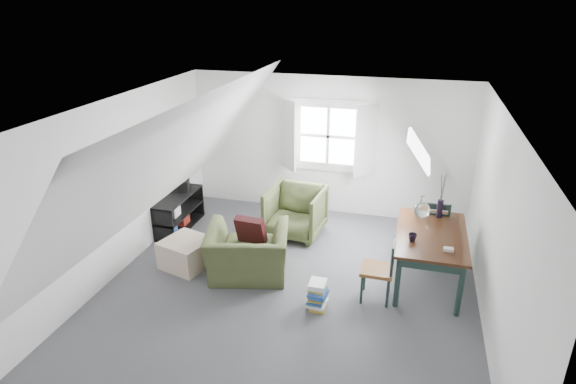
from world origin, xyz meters
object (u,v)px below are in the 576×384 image
(armchair_far, at_px, (295,234))
(dining_chair_far, at_px, (434,227))
(ottoman, at_px, (187,253))
(dining_table, at_px, (431,240))
(magazine_stack, at_px, (318,295))
(dining_chair_near, at_px, (380,269))
(armchair_near, at_px, (249,275))
(media_shelf, at_px, (178,214))

(armchair_far, xyz_separation_m, dining_chair_far, (2.21, -0.15, 0.50))
(armchair_far, distance_m, ottoman, 1.93)
(armchair_far, height_order, ottoman, ottoman)
(dining_chair_far, bearing_deg, dining_table, 104.98)
(dining_table, distance_m, magazine_stack, 1.75)
(armchair_far, distance_m, dining_chair_near, 2.20)
(armchair_near, relative_size, dining_chair_near, 1.29)
(armchair_far, xyz_separation_m, dining_table, (2.15, -0.93, 0.67))
(media_shelf, height_order, magazine_stack, media_shelf)
(armchair_far, bearing_deg, dining_chair_far, 1.26)
(armchair_far, relative_size, dining_chair_near, 1.04)
(media_shelf, bearing_deg, dining_chair_near, -22.49)
(ottoman, relative_size, dining_chair_far, 0.66)
(armchair_far, distance_m, dining_chair_far, 2.27)
(dining_table, xyz_separation_m, magazine_stack, (-1.36, -0.99, -0.48))
(magazine_stack, bearing_deg, ottoman, 166.13)
(media_shelf, bearing_deg, magazine_stack, -33.63)
(dining_chair_far, bearing_deg, media_shelf, 21.90)
(media_shelf, bearing_deg, ottoman, -61.27)
(armchair_near, relative_size, dining_table, 0.73)
(armchair_far, distance_m, magazine_stack, 2.09)
(dining_chair_near, bearing_deg, magazine_stack, -70.62)
(dining_chair_far, xyz_separation_m, dining_chair_near, (-0.68, -1.37, -0.04))
(dining_chair_near, bearing_deg, ottoman, -101.86)
(armchair_far, bearing_deg, dining_chair_near, -39.65)
(ottoman, relative_size, dining_table, 0.41)
(armchair_near, height_order, dining_table, dining_table)
(dining_table, bearing_deg, dining_chair_far, 82.53)
(dining_chair_far, bearing_deg, magazine_stack, 70.88)
(armchair_far, xyz_separation_m, dining_chair_near, (1.53, -1.52, 0.46))
(dining_table, height_order, dining_chair_far, dining_chair_far)
(armchair_far, xyz_separation_m, ottoman, (-1.31, -1.41, 0.21))
(magazine_stack, bearing_deg, armchair_far, 112.31)
(ottoman, bearing_deg, armchair_far, 47.11)
(magazine_stack, bearing_deg, armchair_near, 155.88)
(dining_chair_far, bearing_deg, dining_chair_near, 82.94)
(dining_chair_near, relative_size, media_shelf, 0.75)
(ottoman, bearing_deg, dining_chair_far, 19.63)
(dining_table, height_order, dining_chair_near, dining_chair_near)
(armchair_far, relative_size, dining_table, 0.59)
(ottoman, xyz_separation_m, magazine_stack, (2.10, -0.52, -0.02))
(armchair_far, height_order, magazine_stack, armchair_far)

